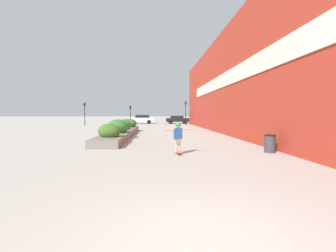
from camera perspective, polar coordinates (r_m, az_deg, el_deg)
ground_plane at (r=3.66m, az=9.72°, el=-27.69°), size 300.00×300.00×0.00m
building_wall_right at (r=19.89m, az=15.88°, el=11.24°), size 0.67×43.93×9.41m
planter_box at (r=19.18m, az=-11.57°, el=-0.96°), size 1.73×13.77×1.45m
skateboard at (r=10.31m, az=2.52°, el=-6.94°), size 0.35×0.60×0.09m
skateboarder at (r=10.19m, az=2.54°, el=-2.16°), size 1.27×0.40×1.38m
trash_bin at (r=11.87m, az=24.45°, el=-4.09°), size 0.52×0.52×0.86m
car_leftmost at (r=41.83m, az=-6.68°, el=1.78°), size 4.55×2.05×1.63m
car_center_left at (r=42.04m, az=2.41°, el=1.72°), size 4.31×2.01×1.48m
car_center_right at (r=41.02m, az=12.80°, el=1.56°), size 4.46×2.05×1.44m
traffic_light_left at (r=35.24m, az=-9.54°, el=3.54°), size 0.28×0.30×3.07m
traffic_light_right at (r=35.73m, az=4.50°, el=4.27°), size 0.28×0.30×3.80m
traffic_light_far_left at (r=36.68m, az=-20.43°, el=3.81°), size 0.28×0.30×3.53m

